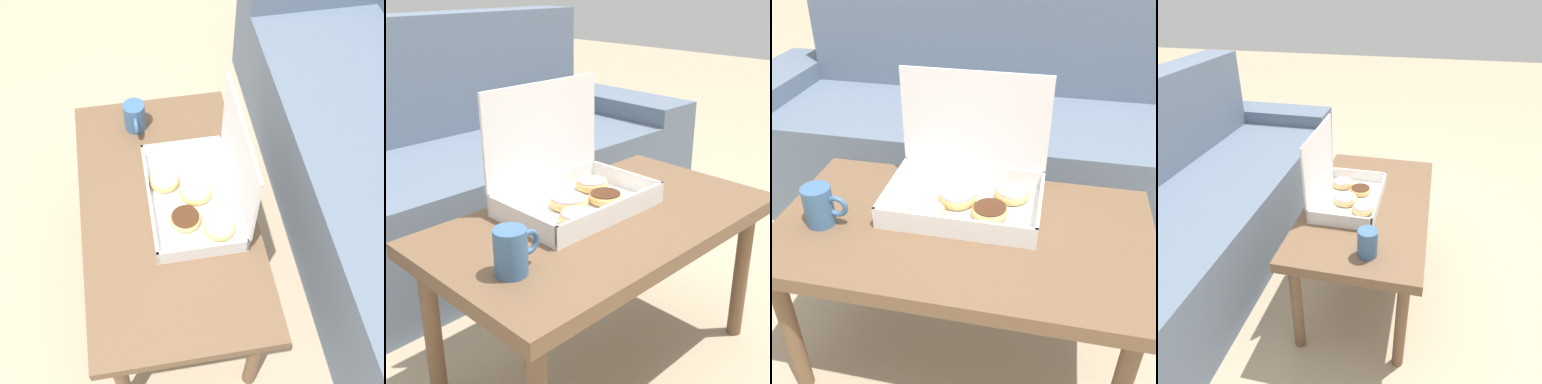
% 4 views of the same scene
% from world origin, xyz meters
% --- Properties ---
extents(ground_plane, '(12.00, 12.00, 0.00)m').
position_xyz_m(ground_plane, '(0.00, 0.00, 0.00)').
color(ground_plane, tan).
extents(couch, '(2.30, 0.76, 0.91)m').
position_xyz_m(couch, '(0.00, 0.78, 0.31)').
color(couch, slate).
rests_on(couch, ground_plane).
extents(coffee_table, '(0.93, 0.52, 0.47)m').
position_xyz_m(coffee_table, '(0.00, -0.12, 0.41)').
color(coffee_table, brown).
rests_on(coffee_table, ground_plane).
extents(pastry_box, '(0.40, 0.27, 0.32)m').
position_xyz_m(pastry_box, '(-0.00, -0.02, 0.53)').
color(pastry_box, white).
rests_on(pastry_box, coffee_table).
extents(coffee_mug, '(0.11, 0.07, 0.10)m').
position_xyz_m(coffee_mug, '(-0.34, -0.18, 0.52)').
color(coffee_mug, '#3D6693').
rests_on(coffee_mug, coffee_table).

